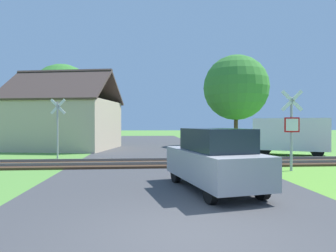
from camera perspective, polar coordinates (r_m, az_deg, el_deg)
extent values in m
plane|color=#5B933D|center=(5.49, 3.54, -20.01)|extent=(160.00, 160.00, 0.00)
cube|color=#424244|center=(7.38, 1.24, -14.59)|extent=(8.12, 80.00, 0.01)
cube|color=#422D1E|center=(14.17, -1.70, -7.13)|extent=(60.00, 2.60, 0.10)
cube|color=slate|center=(14.87, -1.84, -6.34)|extent=(60.00, 0.08, 0.12)
cube|color=slate|center=(13.45, -1.53, -7.06)|extent=(60.00, 0.08, 0.12)
cylinder|color=#9E9EA5|center=(13.13, 22.43, -1.41)|extent=(0.10, 0.10, 3.00)
cube|color=red|center=(13.06, 22.53, 0.21)|extent=(0.60, 0.11, 0.60)
cube|color=white|center=(13.04, 22.57, 0.21)|extent=(0.49, 0.08, 0.49)
cube|color=white|center=(13.10, 22.55, 4.49)|extent=(0.87, 0.14, 0.88)
cube|color=white|center=(13.10, 22.55, 4.49)|extent=(0.87, 0.14, 0.88)
cylinder|color=#9E9EA5|center=(17.49, -20.30, -0.76)|extent=(0.09, 0.09, 3.12)
cube|color=white|center=(17.57, -20.23, 3.51)|extent=(0.87, 0.17, 0.88)
cube|color=white|center=(17.57, -20.23, 3.51)|extent=(0.87, 0.17, 0.88)
cube|color=#C6B293|center=(23.95, -19.13, 0.18)|extent=(8.18, 7.46, 3.63)
cube|color=#473833|center=(22.75, -20.87, 7.51)|extent=(7.99, 4.90, 2.53)
cube|color=#473833|center=(25.51, -17.62, 6.75)|extent=(7.99, 4.90, 2.53)
cube|color=brown|center=(23.36, -14.81, 7.88)|extent=(0.59, 0.59, 1.10)
cylinder|color=#513823|center=(26.17, -19.44, -1.30)|extent=(0.41, 0.41, 2.26)
sphere|color=#3D8433|center=(26.26, -19.46, 5.43)|extent=(5.20, 5.20, 5.20)
cylinder|color=#513823|center=(26.59, 12.81, -0.53)|extent=(0.34, 0.34, 2.93)
sphere|color=#3D8433|center=(26.77, 12.82, 7.14)|extent=(5.62, 5.62, 5.62)
cube|color=white|center=(19.57, 22.27, -1.42)|extent=(4.60, 3.61, 1.90)
cube|color=white|center=(19.76, 15.13, -2.84)|extent=(1.45, 1.93, 0.90)
cube|color=#19232D|center=(19.68, 16.20, -0.43)|extent=(0.77, 1.45, 0.85)
cube|color=navy|center=(20.54, 22.27, -2.26)|extent=(3.37, 1.74, 0.16)
cylinder|color=black|center=(20.46, 18.26, -4.00)|extent=(0.69, 0.47, 0.68)
cylinder|color=black|center=(18.91, 17.90, -4.36)|extent=(0.69, 0.47, 0.68)
cylinder|color=black|center=(20.45, 26.28, -4.02)|extent=(0.69, 0.47, 0.68)
cylinder|color=black|center=(18.90, 26.59, -4.39)|extent=(0.69, 0.47, 0.68)
cube|color=#99999E|center=(8.81, 8.59, -7.38)|extent=(2.41, 4.25, 0.84)
cube|color=#19232D|center=(8.56, 9.16, -2.63)|extent=(1.81, 2.43, 0.64)
cylinder|color=black|center=(10.38, 8.95, -8.53)|extent=(0.30, 0.62, 0.60)
cylinder|color=black|center=(9.87, 1.48, -8.99)|extent=(0.30, 0.62, 0.60)
cylinder|color=black|center=(8.04, 17.39, -11.18)|extent=(0.30, 0.62, 0.60)
cylinder|color=black|center=(7.38, 8.08, -12.23)|extent=(0.30, 0.62, 0.60)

